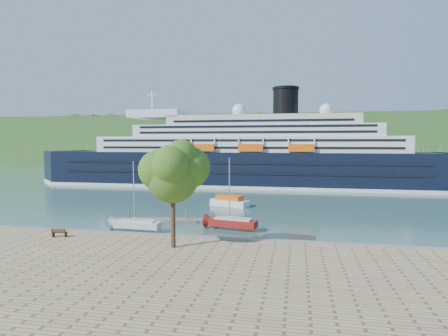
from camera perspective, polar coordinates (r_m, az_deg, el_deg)
ground at (r=44.53m, az=-10.40°, el=-11.34°), size 400.00×400.00×0.00m
far_hillside at (r=185.58m, az=6.27°, el=4.06°), size 400.00×50.00×24.00m
quay_coping at (r=44.06m, az=-10.52°, el=-9.96°), size 220.00×0.50×0.30m
cruise_ship at (r=99.80m, az=2.31°, el=4.69°), size 115.25×17.20×25.87m
park_bench at (r=46.76m, az=-23.78°, el=-8.92°), size 1.81×1.00×1.09m
promenade_tree at (r=38.10m, az=-7.82°, el=-3.30°), size 7.14×7.14×11.82m
floating_pontoon at (r=55.85m, az=-7.85°, el=-7.94°), size 19.20×5.98×0.42m
sailboat_white_near at (r=50.25m, az=-13.08°, el=-4.51°), size 6.84×2.07×8.77m
sailboat_red at (r=49.73m, az=1.36°, el=-4.24°), size 7.37×3.29×9.20m
tender_launch at (r=68.69m, az=0.87°, el=-4.98°), size 7.69×5.01×2.01m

